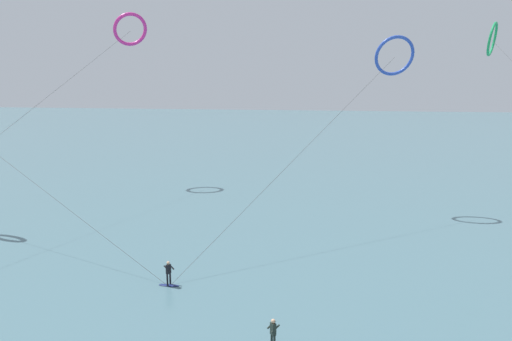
{
  "coord_description": "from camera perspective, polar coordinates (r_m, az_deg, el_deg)",
  "views": [
    {
      "loc": [
        4.0,
        -3.39,
        13.53
      ],
      "look_at": [
        0.0,
        21.94,
        8.63
      ],
      "focal_mm": 33.72,
      "sensor_mm": 36.0,
      "label": 1
    }
  ],
  "objects": [
    {
      "name": "sea_water",
      "position": [
        111.22,
        6.87,
        3.78
      ],
      "size": [
        400.0,
        200.0,
        0.08
      ],
      "primitive_type": "cube",
      "color": "#476B75",
      "rests_on": "ground"
    },
    {
      "name": "surfer_teal",
      "position": [
        25.49,
        2.04,
        -19.09
      ],
      "size": [
        1.4,
        0.72,
        1.7
      ],
      "rotation": [
        0.0,
        0.0,
        2.2
      ],
      "color": "teal",
      "rests_on": "ground"
    },
    {
      "name": "surfer_navy",
      "position": [
        32.87,
        -10.32,
        -12.11
      ],
      "size": [
        1.4,
        0.68,
        1.7
      ],
      "rotation": [
        0.0,
        0.0,
        4.34
      ],
      "color": "navy",
      "rests_on": "ground"
    },
    {
      "name": "kite_cobalt",
      "position": [
        50.71,
        16.09,
        12.91
      ],
      "size": [
        18.48,
        23.27,
        17.75
      ],
      "rotation": [
        0.0,
        0.0,
        3.44
      ],
      "color": "#2647B7",
      "rests_on": "ground"
    },
    {
      "name": "kite_magenta",
      "position": [
        64.8,
        -14.73,
        15.86
      ],
      "size": [
        4.8,
        47.44,
        21.7
      ],
      "rotation": [
        0.0,
        0.0,
        3.8
      ],
      "color": "#CC288E",
      "rests_on": "ground"
    },
    {
      "name": "kite_emerald",
      "position": [
        64.86,
        26.26,
        13.76
      ],
      "size": [
        2.41,
        53.66,
        20.14
      ],
      "rotation": [
        0.0,
        0.0,
        4.29
      ],
      "color": "#199351",
      "rests_on": "ground"
    }
  ]
}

